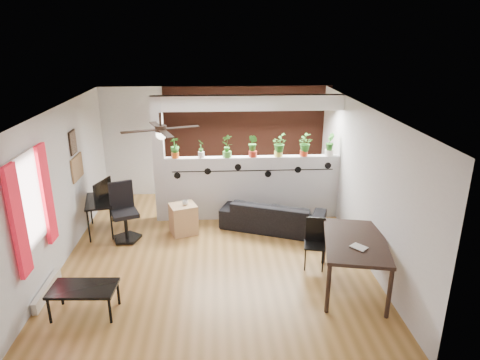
# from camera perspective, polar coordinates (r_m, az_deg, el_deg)

# --- Properties ---
(room_shell) EXTENTS (6.30, 7.10, 2.90)m
(room_shell) POSITION_cam_1_polar(r_m,az_deg,el_deg) (7.33, -3.53, -0.60)
(room_shell) COLOR olive
(room_shell) RESTS_ON ground
(partition_wall) EXTENTS (3.60, 0.18, 1.35)m
(partition_wall) POSITION_cam_1_polar(r_m,az_deg,el_deg) (8.99, 1.68, -1.00)
(partition_wall) COLOR #BCBCC1
(partition_wall) RESTS_ON ground
(ceiling_header) EXTENTS (3.60, 0.18, 0.30)m
(ceiling_header) POSITION_cam_1_polar(r_m,az_deg,el_deg) (8.54, 1.80, 10.24)
(ceiling_header) COLOR silver
(ceiling_header) RESTS_ON room_shell
(pier_column) EXTENTS (0.22, 0.20, 2.60)m
(pier_column) POSITION_cam_1_polar(r_m,az_deg,el_deg) (8.84, -10.73, 2.57)
(pier_column) COLOR #BCBCC1
(pier_column) RESTS_ON ground
(brick_panel) EXTENTS (3.90, 0.05, 2.60)m
(brick_panel) POSITION_cam_1_polar(r_m,az_deg,el_deg) (10.20, 1.02, 5.16)
(brick_panel) COLOR brown
(brick_panel) RESTS_ON ground
(vine_decal) EXTENTS (3.31, 0.01, 0.30)m
(vine_decal) POSITION_cam_1_polar(r_m,az_deg,el_deg) (8.76, 1.76, 1.26)
(vine_decal) COLOR black
(vine_decal) RESTS_ON partition_wall
(window_assembly) EXTENTS (0.09, 1.30, 1.55)m
(window_assembly) POSITION_cam_1_polar(r_m,az_deg,el_deg) (6.67, -26.13, -2.78)
(window_assembly) COLOR white
(window_assembly) RESTS_ON room_shell
(baseboard_heater) EXTENTS (0.08, 1.00, 0.18)m
(baseboard_heater) POSITION_cam_1_polar(r_m,az_deg,el_deg) (7.28, -24.34, -13.21)
(baseboard_heater) COLOR beige
(baseboard_heater) RESTS_ON ground
(corkboard) EXTENTS (0.03, 0.60, 0.45)m
(corkboard) POSITION_cam_1_polar(r_m,az_deg,el_deg) (8.63, -20.88, 1.56)
(corkboard) COLOR olive
(corkboard) RESTS_ON room_shell
(framed_art) EXTENTS (0.03, 0.34, 0.44)m
(framed_art) POSITION_cam_1_polar(r_m,az_deg,el_deg) (8.46, -21.39, 4.68)
(framed_art) COLOR #8C7259
(framed_art) RESTS_ON room_shell
(ceiling_fan) EXTENTS (1.19, 1.19, 0.43)m
(ceiling_fan) POSITION_cam_1_polar(r_m,az_deg,el_deg) (6.82, -10.49, 6.45)
(ceiling_fan) COLOR black
(ceiling_fan) RESTS_ON room_shell
(potted_plant_0) EXTENTS (0.27, 0.26, 0.42)m
(potted_plant_0) POSITION_cam_1_polar(r_m,az_deg,el_deg) (8.73, -8.69, 4.34)
(potted_plant_0) COLOR #C65117
(potted_plant_0) RESTS_ON partition_wall
(potted_plant_1) EXTENTS (0.22, 0.23, 0.38)m
(potted_plant_1) POSITION_cam_1_polar(r_m,az_deg,el_deg) (8.70, -5.22, 4.28)
(potted_plant_1) COLOR silver
(potted_plant_1) RESTS_ON partition_wall
(potted_plant_2) EXTENTS (0.30, 0.27, 0.48)m
(potted_plant_2) POSITION_cam_1_polar(r_m,az_deg,el_deg) (8.68, -1.74, 4.69)
(potted_plant_2) COLOR #499737
(potted_plant_2) RESTS_ON partition_wall
(potted_plant_3) EXTENTS (0.30, 0.31, 0.46)m
(potted_plant_3) POSITION_cam_1_polar(r_m,az_deg,el_deg) (8.71, 1.74, 4.67)
(potted_plant_3) COLOR #AD2B1B
(potted_plant_3) RESTS_ON partition_wall
(potted_plant_4) EXTENTS (0.20, 0.24, 0.46)m
(potted_plant_4) POSITION_cam_1_polar(r_m,az_deg,el_deg) (8.77, 5.18, 4.70)
(potted_plant_4) COLOR #D6CF4B
(potted_plant_4) RESTS_ON partition_wall
(potted_plant_5) EXTENTS (0.26, 0.29, 0.45)m
(potted_plant_5) POSITION_cam_1_polar(r_m,az_deg,el_deg) (8.86, 8.56, 4.69)
(potted_plant_5) COLOR red
(potted_plant_5) RESTS_ON partition_wall
(potted_plant_6) EXTENTS (0.25, 0.29, 0.47)m
(potted_plant_6) POSITION_cam_1_polar(r_m,az_deg,el_deg) (8.98, 11.87, 4.74)
(potted_plant_6) COLOR white
(potted_plant_6) RESTS_ON partition_wall
(sofa) EXTENTS (2.09, 1.42, 0.57)m
(sofa) POSITION_cam_1_polar(r_m,az_deg,el_deg) (8.64, 4.42, -4.72)
(sofa) COLOR black
(sofa) RESTS_ON ground
(cube_shelf) EXTENTS (0.60, 0.57, 0.59)m
(cube_shelf) POSITION_cam_1_polar(r_m,az_deg,el_deg) (8.50, -7.55, -5.17)
(cube_shelf) COLOR tan
(cube_shelf) RESTS_ON ground
(cup) EXTENTS (0.12, 0.12, 0.09)m
(cup) POSITION_cam_1_polar(r_m,az_deg,el_deg) (8.36, -7.31, -3.03)
(cup) COLOR gray
(cup) RESTS_ON cube_shelf
(computer_desk) EXTENTS (0.68, 1.02, 0.68)m
(computer_desk) POSITION_cam_1_polar(r_m,az_deg,el_deg) (8.79, -18.26, -2.92)
(computer_desk) COLOR black
(computer_desk) RESTS_ON ground
(monitor) EXTENTS (0.34, 0.16, 0.19)m
(monitor) POSITION_cam_1_polar(r_m,az_deg,el_deg) (8.87, -18.14, -1.59)
(monitor) COLOR black
(monitor) RESTS_ON computer_desk
(office_chair) EXTENTS (0.60, 0.61, 1.10)m
(office_chair) POSITION_cam_1_polar(r_m,az_deg,el_deg) (8.40, -15.15, -4.59)
(office_chair) COLOR black
(office_chair) RESTS_ON ground
(dining_table) EXTENTS (1.19, 1.64, 0.81)m
(dining_table) POSITION_cam_1_polar(r_m,az_deg,el_deg) (6.76, 15.12, -8.38)
(dining_table) COLOR black
(dining_table) RESTS_ON ground
(book) EXTENTS (0.27, 0.28, 0.02)m
(book) POSITION_cam_1_polar(r_m,az_deg,el_deg) (6.44, 15.16, -8.89)
(book) COLOR gray
(book) RESTS_ON dining_table
(folding_chair) EXTENTS (0.41, 0.41, 0.85)m
(folding_chair) POSITION_cam_1_polar(r_m,az_deg,el_deg) (7.34, 9.97, -7.66)
(folding_chair) COLOR black
(folding_chair) RESTS_ON ground
(coffee_table) EXTENTS (0.93, 0.55, 0.42)m
(coffee_table) POSITION_cam_1_polar(r_m,az_deg,el_deg) (6.52, -20.17, -13.62)
(coffee_table) COLOR black
(coffee_table) RESTS_ON ground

